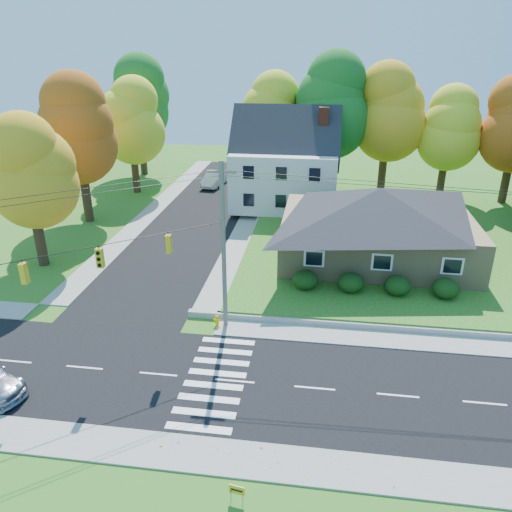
{
  "coord_description": "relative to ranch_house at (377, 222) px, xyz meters",
  "views": [
    {
      "loc": [
        3.92,
        -20.14,
        15.78
      ],
      "look_at": [
        -0.05,
        8.0,
        3.44
      ],
      "focal_mm": 35.0,
      "sensor_mm": 36.0,
      "label": 1
    }
  ],
  "objects": [
    {
      "name": "ground",
      "position": [
        -8.0,
        -16.0,
        -3.27
      ],
      "size": [
        120.0,
        120.0,
        0.0
      ],
      "primitive_type": "plane",
      "color": "#3D7923"
    },
    {
      "name": "road_main",
      "position": [
        -8.0,
        -16.0,
        -3.26
      ],
      "size": [
        90.0,
        8.0,
        0.02
      ],
      "primitive_type": "cube",
      "color": "black",
      "rests_on": "ground"
    },
    {
      "name": "road_cross",
      "position": [
        -16.0,
        10.0,
        -3.25
      ],
      "size": [
        8.0,
        44.0,
        0.02
      ],
      "primitive_type": "cube",
      "color": "black",
      "rests_on": "ground"
    },
    {
      "name": "sidewalk_north",
      "position": [
        -8.0,
        -11.0,
        -3.23
      ],
      "size": [
        90.0,
        2.0,
        0.08
      ],
      "primitive_type": "cube",
      "color": "#9C9A90",
      "rests_on": "ground"
    },
    {
      "name": "sidewalk_south",
      "position": [
        -8.0,
        -21.0,
        -3.23
      ],
      "size": [
        90.0,
        2.0,
        0.08
      ],
      "primitive_type": "cube",
      "color": "#9C9A90",
      "rests_on": "ground"
    },
    {
      "name": "lawn",
      "position": [
        5.0,
        5.0,
        -3.02
      ],
      "size": [
        30.0,
        30.0,
        0.5
      ],
      "primitive_type": "cube",
      "color": "#3D7923",
      "rests_on": "ground"
    },
    {
      "name": "ranch_house",
      "position": [
        0.0,
        0.0,
        0.0
      ],
      "size": [
        14.6,
        10.6,
        5.4
      ],
      "color": "tan",
      "rests_on": "lawn"
    },
    {
      "name": "colonial_house",
      "position": [
        -7.96,
        12.0,
        1.32
      ],
      "size": [
        10.4,
        8.4,
        9.6
      ],
      "color": "silver",
      "rests_on": "lawn"
    },
    {
      "name": "hedge_row",
      "position": [
        -0.5,
        -6.2,
        -2.13
      ],
      "size": [
        10.7,
        1.7,
        1.27
      ],
      "color": "#163A10",
      "rests_on": "lawn"
    },
    {
      "name": "traffic_infrastructure",
      "position": [
        -8.15,
        -14.65,
        1.88
      ],
      "size": [
        38.1,
        10.66,
        10.0
      ],
      "color": "#666059",
      "rests_on": "ground"
    },
    {
      "name": "tree_lot_0",
      "position": [
        -10.0,
        18.0,
        5.04
      ],
      "size": [
        6.72,
        6.72,
        12.51
      ],
      "color": "#3F2A19",
      "rests_on": "lawn"
    },
    {
      "name": "tree_lot_1",
      "position": [
        -4.0,
        17.0,
        6.35
      ],
      "size": [
        7.84,
        7.84,
        14.6
      ],
      "color": "#3F2A19",
      "rests_on": "lawn"
    },
    {
      "name": "tree_lot_2",
      "position": [
        2.0,
        18.0,
        5.7
      ],
      "size": [
        7.28,
        7.28,
        13.56
      ],
      "color": "#3F2A19",
      "rests_on": "lawn"
    },
    {
      "name": "tree_lot_3",
      "position": [
        8.0,
        17.0,
        4.39
      ],
      "size": [
        6.16,
        6.16,
        11.47
      ],
      "color": "#3F2A19",
      "rests_on": "lawn"
    },
    {
      "name": "tree_west_0",
      "position": [
        -25.0,
        -4.0,
        3.89
      ],
      "size": [
        6.16,
        6.16,
        11.47
      ],
      "color": "#3F2A19",
      "rests_on": "ground"
    },
    {
      "name": "tree_west_1",
      "position": [
        -26.0,
        6.0,
        5.2
      ],
      "size": [
        7.28,
        7.28,
        13.56
      ],
      "color": "#3F2A19",
      "rests_on": "ground"
    },
    {
      "name": "tree_west_2",
      "position": [
        -25.0,
        16.0,
        4.54
      ],
      "size": [
        6.72,
        6.72,
        12.51
      ],
      "color": "#3F2A19",
      "rests_on": "ground"
    },
    {
      "name": "tree_west_3",
      "position": [
        -27.0,
        24.0,
        5.85
      ],
      "size": [
        7.84,
        7.84,
        14.6
      ],
      "color": "#3F2A19",
      "rests_on": "ground"
    },
    {
      "name": "white_car",
      "position": [
        -16.94,
        19.68,
        -2.42
      ],
      "size": [
        2.35,
        5.2,
        1.65
      ],
      "primitive_type": "imported",
      "rotation": [
        0.0,
        0.0,
        -0.12
      ],
      "color": "silver",
      "rests_on": "road_cross"
    },
    {
      "name": "fire_hydrant",
      "position": [
        -9.99,
        -10.96,
        -2.91
      ],
      "size": [
        0.42,
        0.33,
        0.74
      ],
      "color": "#FFBB00",
      "rests_on": "ground"
    },
    {
      "name": "yard_sign",
      "position": [
        -6.66,
        -22.98,
        -2.72
      ],
      "size": [
        0.61,
        0.13,
        0.76
      ],
      "color": "black",
      "rests_on": "ground"
    }
  ]
}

